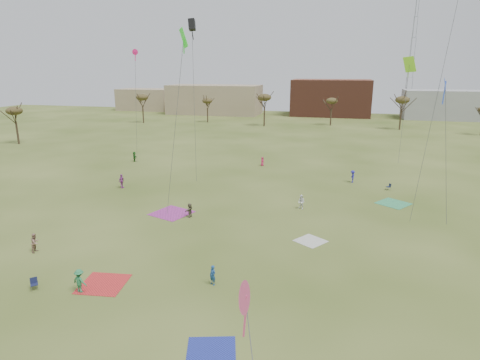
% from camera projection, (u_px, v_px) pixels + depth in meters
% --- Properties ---
extents(ground, '(260.00, 260.00, 0.00)m').
position_uv_depth(ground, '(199.00, 299.00, 28.55)').
color(ground, '#374A17').
rests_on(ground, ground).
extents(flyer_near_center, '(1.26, 0.87, 1.80)m').
position_uv_depth(flyer_near_center, '(80.00, 281.00, 29.20)').
color(flyer_near_center, '#287949').
rests_on(flyer_near_center, ground).
extents(flyer_near_right, '(0.67, 0.61, 1.54)m').
position_uv_depth(flyer_near_right, '(213.00, 275.00, 30.27)').
color(flyer_near_right, navy).
rests_on(flyer_near_right, ground).
extents(spectator_fore_b, '(0.75, 0.91, 1.73)m').
position_uv_depth(spectator_fore_b, '(35.00, 243.00, 35.71)').
color(spectator_fore_b, '#966F5F').
rests_on(spectator_fore_b, ground).
extents(spectator_fore_c, '(0.66, 1.52, 1.59)m').
position_uv_depth(spectator_fore_c, '(190.00, 210.00, 44.06)').
color(spectator_fore_c, brown).
rests_on(spectator_fore_c, ground).
extents(spectator_mid_d, '(0.57, 1.16, 1.91)m').
position_uv_depth(spectator_mid_d, '(122.00, 181.00, 54.80)').
color(spectator_mid_d, '#A0439D').
rests_on(spectator_mid_d, ground).
extents(spectator_mid_e, '(1.04, 0.98, 1.69)m').
position_uv_depth(spectator_mid_e, '(301.00, 202.00, 46.55)').
color(spectator_mid_e, white).
rests_on(spectator_mid_e, ground).
extents(flyer_far_a, '(1.42, 1.53, 1.71)m').
position_uv_depth(flyer_far_a, '(134.00, 157.00, 70.47)').
color(flyer_far_a, '#236622').
rests_on(flyer_far_a, ground).
extents(flyer_far_b, '(0.71, 0.85, 1.49)m').
position_uv_depth(flyer_far_b, '(262.00, 161.00, 67.37)').
color(flyer_far_b, '#BF204E').
rests_on(flyer_far_b, ground).
extents(flyer_far_c, '(0.80, 1.21, 1.75)m').
position_uv_depth(flyer_far_c, '(352.00, 176.00, 57.47)').
color(flyer_far_c, '#25229C').
rests_on(flyer_far_c, ground).
extents(blanket_red, '(3.66, 3.66, 0.03)m').
position_uv_depth(blanket_red, '(103.00, 284.00, 30.53)').
color(blanket_red, red).
rests_on(blanket_red, ground).
extents(blanket_blue, '(3.45, 3.45, 0.03)m').
position_uv_depth(blanket_blue, '(211.00, 353.00, 23.17)').
color(blanket_blue, '#222F96').
rests_on(blanket_blue, ground).
extents(blanket_cream, '(3.39, 3.39, 0.03)m').
position_uv_depth(blanket_cream, '(311.00, 241.00, 38.11)').
color(blanket_cream, silver).
rests_on(blanket_cream, ground).
extents(blanket_plum, '(4.99, 4.99, 0.03)m').
position_uv_depth(blanket_plum, '(172.00, 213.00, 45.43)').
color(blanket_plum, '#9F318C').
rests_on(blanket_plum, ground).
extents(blanket_olive, '(4.58, 4.58, 0.03)m').
position_uv_depth(blanket_olive, '(393.00, 203.00, 48.69)').
color(blanket_olive, '#389B64').
rests_on(blanket_olive, ground).
extents(camp_chair_left, '(0.74, 0.74, 0.87)m').
position_uv_depth(camp_chair_left, '(34.00, 286.00, 29.73)').
color(camp_chair_left, '#151A3B').
rests_on(camp_chair_left, ground).
extents(camp_chair_right, '(0.69, 0.66, 0.87)m').
position_uv_depth(camp_chair_right, '(388.00, 188.00, 54.07)').
color(camp_chair_right, '#151D3A').
rests_on(camp_chair_right, ground).
extents(kites_aloft, '(67.51, 60.55, 26.13)m').
position_uv_depth(kites_aloft, '(245.00, 63.00, 41.93)').
color(kites_aloft, '#EC29B7').
rests_on(kites_aloft, ground).
extents(tree_line, '(117.44, 49.32, 8.91)m').
position_uv_depth(tree_line, '(294.00, 104.00, 101.30)').
color(tree_line, '#3A2B1E').
rests_on(tree_line, ground).
extents(building_tan, '(32.00, 14.00, 10.00)m').
position_uv_depth(building_tan, '(215.00, 100.00, 142.92)').
color(building_tan, '#937F60').
rests_on(building_tan, ground).
extents(building_brick, '(26.00, 16.00, 12.00)m').
position_uv_depth(building_brick, '(331.00, 98.00, 137.98)').
color(building_brick, brown).
rests_on(building_brick, ground).
extents(building_grey, '(24.00, 12.00, 9.00)m').
position_uv_depth(building_grey, '(443.00, 105.00, 128.33)').
color(building_grey, gray).
rests_on(building_grey, ground).
extents(building_tan_west, '(20.00, 12.00, 8.00)m').
position_uv_depth(building_tan_west, '(146.00, 99.00, 156.74)').
color(building_tan_west, '#937F60').
rests_on(building_tan_west, ground).
extents(radio_tower, '(1.51, 1.72, 41.00)m').
position_uv_depth(radio_tower, '(411.00, 57.00, 133.29)').
color(radio_tower, '#9EA3A8').
rests_on(radio_tower, ground).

